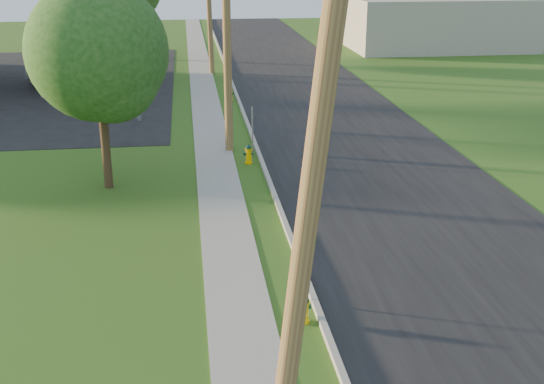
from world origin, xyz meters
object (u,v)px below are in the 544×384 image
Objects in this scene: utility_pole_mid at (227,25)px; hydrant_far at (231,94)px; fuel_pump_ne at (56,79)px; hydrant_mid at (249,154)px; utility_pole_near at (312,182)px; fuel_pump_se at (67,67)px; car_silver at (62,75)px; tree_verge at (101,57)px; price_pylon at (132,2)px; hydrant_near at (304,309)px.

utility_pole_mid is 13.34× the size of hydrant_far.
hydrant_mid is at bearing -57.41° from fuel_pump_ne.
fuel_pump_se is at bearing 104.27° from utility_pole_near.
hydrant_mid is 18.84m from car_silver.
fuel_pump_se is (-8.90, 35.00, -4.08)m from utility_pole_near.
fuel_pump_se is 2.58m from car_silver.
tree_verge reaches higher than fuel_pump_se.
utility_pole_near is at bearing -73.98° from fuel_pump_ne.
price_pylon is 7.94m from hydrant_far.
price_pylon reaches higher than car_silver.
fuel_pump_ne is 4.00m from fuel_pump_se.
fuel_pump_ne reaches higher than hydrant_far.
utility_pole_near is at bearing -99.45° from hydrant_near.
price_pylon reaches higher than hydrant_near.
fuel_pump_ne is 28.31m from hydrant_near.
price_pylon is at bearing -56.31° from fuel_pump_ne.
fuel_pump_se is at bearing 117.63° from utility_pole_mid.
hydrant_far is at bearing -37.91° from fuel_pump_se.
hydrant_near is 23.14m from hydrant_far.
utility_pole_near is 32.51m from fuel_pump_ne.
fuel_pump_se is at bearing 102.31° from tree_verge.
hydrant_far is at bearing -19.91° from fuel_pump_ne.
car_silver is at bearing 108.82° from hydrant_near.
car_silver is at bearing -88.49° from fuel_pump_se.
hydrant_near is (9.63, -26.62, -0.40)m from fuel_pump_ne.
hydrant_mid is at bearing -90.49° from hydrant_far.
car_silver is at bearing 103.77° from tree_verge.
utility_pole_mid is 19.65m from fuel_pump_se.
tree_verge is 19.36m from car_silver.
fuel_pump_ne reaches higher than car_silver.
fuel_pump_se is 13.40m from price_pylon.
tree_verge is 15.02m from hydrant_far.
tree_verge is at bearing -92.47° from price_pylon.
tree_verge reaches higher than fuel_pump_ne.
car_silver is at bearing 105.24° from utility_pole_near.
price_pylon reaches higher than hydrant_mid.
tree_verge is at bearing -77.69° from fuel_pump_se.
utility_pole_near is 33.85m from car_silver.
utility_pole_near is at bearing -90.00° from utility_pole_mid.
tree_verge reaches higher than price_pylon.
utility_pole_mid reaches higher than hydrant_near.
tree_verge is 1.63× the size of car_silver.
tree_verge reaches higher than hydrant_near.
car_silver is (-8.83, 32.42, -4.08)m from utility_pole_near.
tree_verge reaches higher than car_silver.
hydrant_near is at bearing -86.94° from utility_pole_mid.
hydrant_mid is at bearing -71.99° from utility_pole_mid.
fuel_pump_se is 21.14m from hydrant_mid.
hydrant_mid is (9.51, -18.87, -0.35)m from fuel_pump_se.
car_silver is (-9.44, 16.30, 0.34)m from hydrant_mid.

